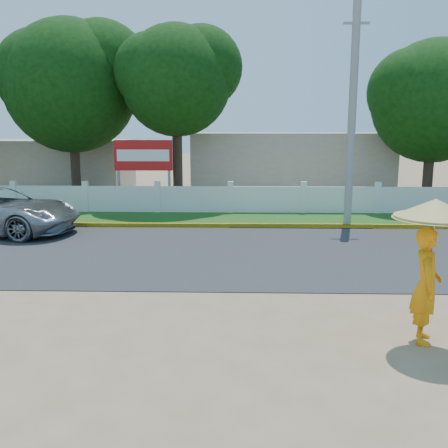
% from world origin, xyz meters
% --- Properties ---
extents(ground, '(120.00, 120.00, 0.00)m').
position_xyz_m(ground, '(0.00, 0.00, 0.00)').
color(ground, '#9E8460').
rests_on(ground, ground).
extents(road, '(60.00, 7.00, 0.02)m').
position_xyz_m(road, '(0.00, 4.50, 0.01)').
color(road, '#38383A').
rests_on(road, ground).
extents(grass_verge, '(60.00, 3.50, 0.03)m').
position_xyz_m(grass_verge, '(0.00, 9.75, 0.01)').
color(grass_verge, '#2D601E').
rests_on(grass_verge, ground).
extents(curb, '(40.00, 0.18, 0.16)m').
position_xyz_m(curb, '(0.00, 8.05, 0.08)').
color(curb, yellow).
rests_on(curb, ground).
extents(fence, '(40.00, 0.10, 1.10)m').
position_xyz_m(fence, '(0.00, 11.20, 0.55)').
color(fence, silver).
rests_on(fence, ground).
extents(building_near, '(10.00, 6.00, 3.20)m').
position_xyz_m(building_near, '(3.00, 18.00, 1.60)').
color(building_near, '#B7AD99').
rests_on(building_near, ground).
extents(building_far, '(8.00, 5.00, 2.80)m').
position_xyz_m(building_far, '(-10.00, 19.00, 1.40)').
color(building_far, '#B7AD99').
rests_on(building_far, ground).
extents(utility_pole, '(0.28, 0.28, 7.76)m').
position_xyz_m(utility_pole, '(4.31, 8.93, 3.88)').
color(utility_pole, gray).
rests_on(utility_pole, ground).
extents(monk_with_parasol, '(1.30, 1.30, 2.36)m').
position_xyz_m(monk_with_parasol, '(3.38, -1.34, 1.54)').
color(monk_with_parasol, orange).
rests_on(monk_with_parasol, ground).
extents(billboard, '(2.50, 0.13, 2.95)m').
position_xyz_m(billboard, '(-3.76, 12.30, 2.14)').
color(billboard, gray).
rests_on(billboard, ground).
extents(tree_row, '(36.52, 7.36, 8.44)m').
position_xyz_m(tree_row, '(0.27, 14.24, 5.00)').
color(tree_row, '#473828').
rests_on(tree_row, ground).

